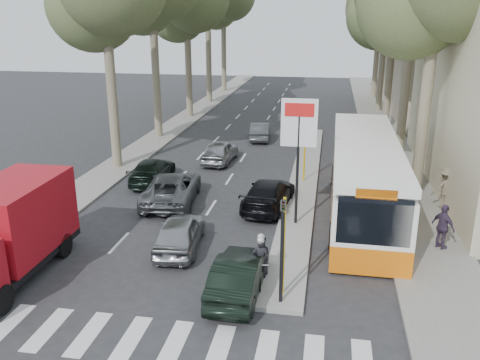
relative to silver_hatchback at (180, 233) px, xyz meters
The scene contains 20 objects.
ground 2.33m from the silver_hatchback, 60.47° to the right, with size 120.00×120.00×0.00m, color #28282B.
sidewalk_right 25.02m from the silver_hatchback, 67.18° to the left, with size 3.20×70.00×0.12m, color gray.
median_left 26.96m from the silver_hatchback, 104.83° to the left, with size 2.40×64.00×0.12m, color gray.
traffic_island 10.07m from the silver_hatchback, 64.35° to the left, with size 1.50×26.00×0.16m, color gray.
building_far 36.83m from the silver_hatchback, 62.62° to the left, with size 11.00×20.00×16.00m, color #B7A88E.
billboard 6.11m from the silver_hatchback, 35.09° to the left, with size 1.50×12.10×5.60m.
traffic_light_island 5.83m from the silver_hatchback, 38.35° to the right, with size 0.16×0.41×3.60m.
tree_r_c 27.71m from the silver_hatchback, 67.27° to the left, with size 7.40×7.20×13.32m.
silver_hatchback is the anchor object (origin of this frame).
dark_hatchback 4.13m from the silver_hatchback, 45.41° to the right, with size 1.45×4.17×1.37m, color black.
queue_car_a 5.30m from the silver_hatchback, 110.68° to the left, with size 2.41×5.22×1.45m, color #53565B.
queue_car_b 5.83m from the silver_hatchback, 60.17° to the left, with size 1.94×4.76×1.38m, color black.
queue_car_c 12.34m from the silver_hatchback, 94.87° to the left, with size 1.65×4.10×1.40m, color #9A9CA2.
queue_car_d 18.67m from the silver_hatchback, 88.16° to the left, with size 1.35×3.87×1.28m, color #494D51.
queue_car_e 8.72m from the silver_hatchback, 116.42° to the left, with size 1.83×4.51×1.31m, color black.
red_truck 6.15m from the silver_hatchback, 149.20° to the right, with size 2.44×6.21×3.30m.
city_bus 9.11m from the silver_hatchback, 36.12° to the left, with size 2.98×13.08×3.44m.
motorcycle 3.94m from the silver_hatchback, 28.03° to the right, with size 0.78×2.00×1.71m.
pedestrian_near 10.27m from the silver_hatchback, ahead, with size 1.06×0.52×1.81m, color #45344F.
pedestrian_far 12.71m from the silver_hatchback, 29.12° to the left, with size 1.27×0.57×1.97m, color #6A614F.
Camera 1 is at (4.46, -15.67, 8.90)m, focal length 38.00 mm.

